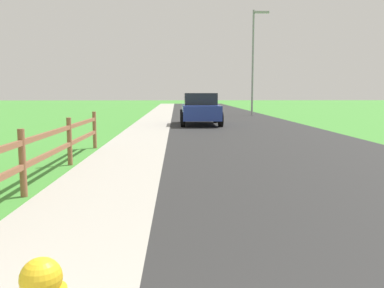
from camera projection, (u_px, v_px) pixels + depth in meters
The scene contains 7 objects.
ground_plane at pixel (171, 119), 25.23m from camera, with size 120.00×120.00×0.00m, color #438F35.
road_asphalt at pixel (223, 117), 27.34m from camera, with size 7.00×66.00×0.01m, color #292929.
curb_concrete at pixel (127, 117), 27.10m from camera, with size 6.00×66.00×0.01m, color #AAA59A.
grass_verge at pixel (104, 117), 27.04m from camera, with size 5.00×66.00×0.00m, color #438F35.
rail_fence at pixel (22, 157), 6.45m from camera, with size 0.11×11.57×1.11m.
parked_suv_blue at pixel (200, 109), 21.13m from camera, with size 2.08×4.27×1.64m.
street_lamp at pixel (254, 55), 28.95m from camera, with size 1.17×0.20×7.46m.
Camera 1 is at (0.33, -0.25, 1.68)m, focal length 37.82 mm.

